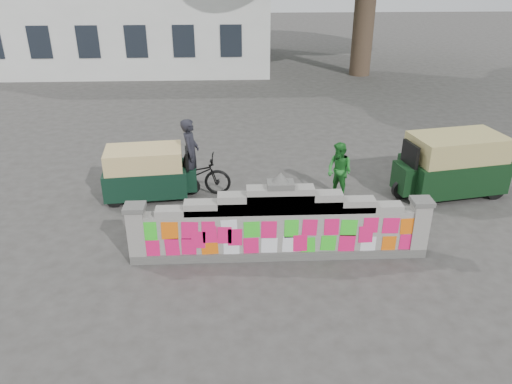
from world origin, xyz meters
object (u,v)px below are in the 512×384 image
cyclist_bike (192,175)px  pedestrian (339,171)px  rickshaw_left (148,172)px  cyclist_rider (191,162)px  rickshaw_right (451,164)px

cyclist_bike → pedestrian: pedestrian is taller
cyclist_bike → rickshaw_left: (-1.16, -0.13, 0.17)m
cyclist_rider → pedestrian: size_ratio=1.22×
cyclist_bike → cyclist_rider: (0.00, 0.00, 0.39)m
rickshaw_right → cyclist_rider: bearing=-13.0°
cyclist_bike → rickshaw_right: bearing=-88.7°
cyclist_rider → pedestrian: cyclist_rider is taller
cyclist_rider → pedestrian: 3.99m
pedestrian → rickshaw_right: rickshaw_right is taller
cyclist_rider → rickshaw_right: cyclist_rider is taller
cyclist_bike → rickshaw_left: rickshaw_left is taller
pedestrian → rickshaw_right: (3.07, 0.08, 0.10)m
rickshaw_left → rickshaw_right: 8.19m
pedestrian → rickshaw_left: pedestrian is taller
cyclist_bike → cyclist_rider: 0.39m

